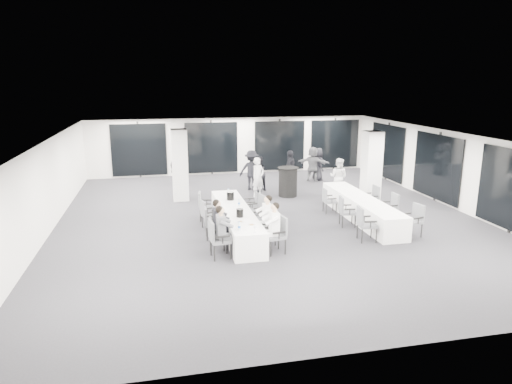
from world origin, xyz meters
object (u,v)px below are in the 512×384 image
chair_main_right_second (271,224)px  chair_side_left_far (328,199)px  banquet_table_side (361,208)px  chair_side_left_near (364,222)px  chair_side_left_mid (345,209)px  chair_side_right_far (372,197)px  chair_main_left_near (217,237)px  chair_side_right_near (414,218)px  banquet_table_main (236,221)px  standing_guest_h (339,174)px  standing_guest_g (176,163)px  chair_main_left_second (214,232)px  chair_side_right_mid (391,206)px  standing_guest_d (290,167)px  chair_main_right_mid (264,216)px  chair_main_left_far (204,204)px  ice_bucket_near (240,213)px  standing_guest_c (252,168)px  cocktail_table (288,182)px  ice_bucket_far (230,196)px  chair_main_left_fourth (207,213)px  standing_guest_a (258,175)px  standing_guest_b (259,172)px  chair_main_right_fourth (258,208)px  standing_guest_f (313,162)px  chair_main_right_near (278,232)px  standing_guest_e (318,162)px  chair_main_left_mid (211,221)px

chair_main_right_second → chair_side_left_far: 3.78m
banquet_table_side → chair_side_left_near: size_ratio=4.88×
chair_side_left_mid → chair_side_right_far: (1.67, 1.46, -0.03)m
chair_main_left_near → chair_side_right_near: size_ratio=1.05×
banquet_table_main → standing_guest_h: standing_guest_h is taller
standing_guest_g → chair_main_left_second: bearing=-45.4°
chair_side_left_near → chair_main_left_near: bearing=-78.3°
banquet_table_main → chair_side_right_mid: size_ratio=5.16×
chair_side_right_far → standing_guest_h: 2.47m
banquet_table_side → standing_guest_d: size_ratio=2.58×
chair_main_left_near → chair_main_right_mid: size_ratio=1.05×
chair_main_left_far → ice_bucket_near: (0.81, -2.33, 0.32)m
standing_guest_c → chair_side_left_far: bearing=143.7°
chair_main_left_second → standing_guest_h: standing_guest_h is taller
chair_main_right_second → chair_side_left_mid: 2.92m
banquet_table_side → cocktail_table: size_ratio=4.20×
chair_main_right_second → chair_side_left_near: size_ratio=0.98×
chair_side_left_near → ice_bucket_far: ice_bucket_far is taller
chair_side_right_near → chair_main_left_near: bearing=83.6°
standing_guest_c → chair_side_left_near: bearing=133.3°
chair_main_left_near → chair_main_left_fourth: size_ratio=1.11×
chair_main_right_mid → chair_side_left_near: size_ratio=0.97×
chair_side_left_near → standing_guest_a: 6.11m
chair_main_left_near → standing_guest_h: 8.12m
chair_side_right_far → standing_guest_b: size_ratio=0.54×
standing_guest_g → ice_bucket_far: standing_guest_g is taller
chair_main_left_near → chair_main_right_fourth: 3.06m
chair_side_left_far → standing_guest_f: 5.30m
chair_side_left_near → standing_guest_b: size_ratio=0.60×
cocktail_table → chair_main_right_near: cocktail_table is taller
standing_guest_c → standing_guest_e: standing_guest_c is taller
standing_guest_a → ice_bucket_near: size_ratio=7.68×
chair_main_left_fourth → chair_main_right_fourth: chair_main_right_fourth is taller
chair_main_right_mid → ice_bucket_near: size_ratio=4.18×
chair_main_right_second → chair_side_left_far: size_ratio=1.14×
banquet_table_side → chair_main_right_near: bearing=-146.0°
chair_main_right_mid → standing_guest_d: standing_guest_d is taller
cocktail_table → chair_main_left_mid: (-3.68, -4.47, -0.05)m
chair_side_right_far → standing_guest_g: 8.94m
banquet_table_main → standing_guest_d: (3.28, 5.21, 0.59)m
chair_main_right_near → standing_guest_b: size_ratio=0.60×
chair_side_left_far → chair_side_right_far: 1.66m
chair_main_right_second → chair_side_left_far: chair_main_right_second is taller
standing_guest_e → chair_side_left_near: bearing=163.9°
chair_main_left_near → chair_side_left_near: (4.41, 0.42, -0.01)m
banquet_table_main → chair_main_right_near: 2.12m
chair_main_left_mid → standing_guest_a: (2.48, 4.66, 0.36)m
chair_main_right_near → chair_side_left_mid: 3.27m
standing_guest_g → chair_main_left_mid: bearing=-44.9°
chair_side_right_far → standing_guest_f: size_ratio=0.50×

